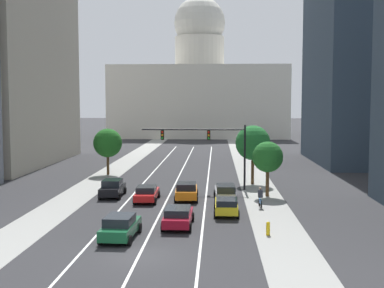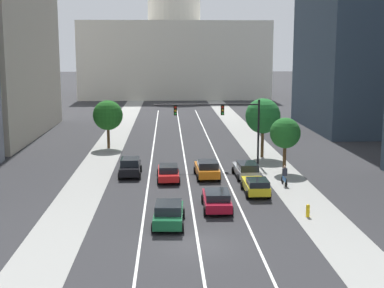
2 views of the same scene
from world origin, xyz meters
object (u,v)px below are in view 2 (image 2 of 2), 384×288
traffic_signal_mast (224,117)px  street_tree_mid_left (108,115)px  fire_hydrant (308,210)px  street_tree_far_right (285,133)px  car_crimson (217,199)px  car_yellow (256,185)px  car_orange (207,169)px  capitol_building (174,49)px  street_tree_mid_right (263,116)px  car_green (169,213)px  cyclist (285,176)px  car_red (168,172)px  car_black (130,167)px  car_silver (246,169)px

traffic_signal_mast → street_tree_mid_left: bearing=142.1°
fire_hydrant → street_tree_far_right: 14.19m
fire_hydrant → car_crimson: bearing=161.4°
car_yellow → traffic_signal_mast: bearing=7.1°
car_orange → capitol_building: bearing=-1.0°
fire_hydrant → street_tree_mid_right: street_tree_mid_right is taller
car_green → cyclist: 13.92m
car_red → car_orange: 3.54m
car_green → car_black: 14.64m
car_red → car_silver: car_silver is taller
car_orange → car_red: bearing=101.5°
cyclist → car_crimson: bearing=132.4°
car_yellow → car_orange: bearing=30.3°
car_red → street_tree_far_right: 11.54m
car_crimson → street_tree_mid_right: size_ratio=0.75×
car_green → traffic_signal_mast: traffic_signal_mast is taller
capitol_building → car_green: capitol_building is taller
car_black → street_tree_mid_right: 15.91m
capitol_building → car_red: capitol_building is taller
street_tree_mid_right → fire_hydrant: bearing=-91.2°
car_orange → car_green: bearing=163.1°
car_orange → cyclist: (6.28, -3.14, 0.04)m
capitol_building → cyclist: (8.00, -88.99, -10.28)m
traffic_signal_mast → fire_hydrant: (4.01, -17.18, -4.28)m
capitol_building → car_red: bearing=-91.1°
car_green → car_crimson: bearing=-43.0°
street_tree_mid_right → car_silver: bearing=-108.1°
car_crimson → car_silver: bearing=-19.4°
car_orange → car_green: 13.54m
car_yellow → street_tree_far_right: street_tree_far_right is taller
traffic_signal_mast → cyclist: 10.30m
car_red → fire_hydrant: size_ratio=5.17×
street_tree_far_right → car_red: bearing=-165.3°
car_green → street_tree_mid_right: street_tree_mid_right is taller
car_yellow → car_crimson: bearing=138.3°
fire_hydrant → car_black: bearing=135.0°
car_orange → car_black: size_ratio=1.05×
cyclist → street_tree_mid_left: (-16.56, 18.15, 2.96)m
traffic_signal_mast → cyclist: bearing=-63.6°
capitol_building → car_red: 87.33m
capitol_building → fire_hydrant: capitol_building is taller
car_green → street_tree_mid_right: (9.94, 22.08, 3.57)m
car_crimson → cyclist: (6.29, 6.60, 0.10)m
car_orange → street_tree_mid_left: (-10.28, 15.01, 3.00)m
cyclist → street_tree_mid_right: bearing=-5.0°
car_black → street_tree_far_right: size_ratio=0.86×
car_green → traffic_signal_mast: size_ratio=0.45×
traffic_signal_mast → car_black: bearing=-154.4°
street_tree_mid_right → car_crimson: bearing=-109.1°
car_black → fire_hydrant: (12.93, -12.91, -0.35)m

